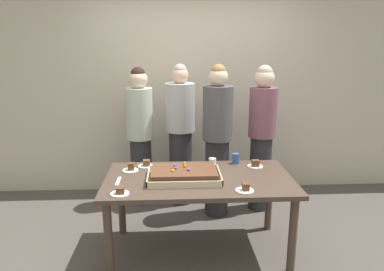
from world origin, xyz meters
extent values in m
plane|color=#4C4742|center=(0.00, 0.00, 0.00)|extent=(12.00, 12.00, 0.00)
cube|color=beige|center=(0.00, 1.60, 1.50)|extent=(8.00, 0.12, 3.00)
cube|color=#47382D|center=(0.00, 0.00, 0.71)|extent=(1.67, 0.91, 0.04)
cylinder|color=#47382D|center=(-0.76, -0.38, 0.35)|extent=(0.07, 0.07, 0.69)
cylinder|color=#47382D|center=(0.76, -0.38, 0.35)|extent=(0.07, 0.07, 0.69)
cylinder|color=#47382D|center=(-0.76, 0.38, 0.35)|extent=(0.07, 0.07, 0.69)
cylinder|color=#47382D|center=(0.76, 0.38, 0.35)|extent=(0.07, 0.07, 0.69)
cube|color=beige|center=(-0.13, -0.04, 0.74)|extent=(0.64, 0.43, 0.01)
cube|color=beige|center=(-0.13, -0.25, 0.77)|extent=(0.64, 0.01, 0.05)
cube|color=beige|center=(-0.13, 0.17, 0.77)|extent=(0.64, 0.01, 0.05)
cube|color=beige|center=(-0.45, -0.04, 0.77)|extent=(0.01, 0.43, 0.05)
cube|color=beige|center=(0.18, -0.04, 0.77)|extent=(0.01, 0.43, 0.05)
cube|color=brown|center=(-0.13, -0.04, 0.79)|extent=(0.57, 0.36, 0.08)
sphere|color=purple|center=(-0.21, -0.03, 0.84)|extent=(0.03, 0.03, 0.03)
sphere|color=orange|center=(-0.13, 0.09, 0.84)|extent=(0.03, 0.03, 0.03)
sphere|color=red|center=(-0.23, -0.03, 0.84)|extent=(0.03, 0.03, 0.03)
sphere|color=yellow|center=(-0.23, -0.09, 0.84)|extent=(0.03, 0.03, 0.03)
sphere|color=#2D84E0|center=(-0.21, 0.05, 0.84)|extent=(0.03, 0.03, 0.03)
sphere|color=orange|center=(-0.12, 0.02, 0.84)|extent=(0.03, 0.03, 0.03)
sphere|color=purple|center=(-0.10, -0.07, 0.84)|extent=(0.03, 0.03, 0.03)
cylinder|color=white|center=(0.57, 0.26, 0.74)|extent=(0.15, 0.15, 0.01)
cube|color=brown|center=(0.57, 0.25, 0.78)|extent=(0.07, 0.05, 0.06)
cylinder|color=white|center=(-0.49, 0.32, 0.74)|extent=(0.15, 0.15, 0.01)
cube|color=brown|center=(-0.49, 0.32, 0.77)|extent=(0.06, 0.07, 0.05)
cylinder|color=white|center=(-0.63, 0.20, 0.74)|extent=(0.15, 0.15, 0.01)
cube|color=brown|center=(-0.62, 0.21, 0.78)|extent=(0.05, 0.06, 0.07)
cylinder|color=white|center=(0.35, -0.33, 0.74)|extent=(0.15, 0.15, 0.01)
cube|color=brown|center=(0.36, -0.33, 0.77)|extent=(0.05, 0.06, 0.06)
cylinder|color=white|center=(-0.65, -0.34, 0.74)|extent=(0.15, 0.15, 0.01)
cube|color=brown|center=(-0.65, -0.34, 0.77)|extent=(0.06, 0.06, 0.05)
cylinder|color=white|center=(0.15, 0.24, 0.78)|extent=(0.07, 0.07, 0.10)
cylinder|color=#2D5199|center=(0.40, 0.38, 0.78)|extent=(0.07, 0.07, 0.10)
cube|color=silver|center=(-0.70, -0.07, 0.74)|extent=(0.03, 0.20, 0.01)
cylinder|color=#28282D|center=(0.26, 0.77, 0.44)|extent=(0.26, 0.26, 0.88)
cylinder|color=#4C4C51|center=(0.26, 0.77, 1.17)|extent=(0.33, 0.33, 0.58)
sphere|color=beige|center=(0.26, 0.77, 1.55)|extent=(0.20, 0.20, 0.20)
sphere|color=olive|center=(0.26, 0.77, 1.61)|extent=(0.16, 0.16, 0.16)
cylinder|color=#28282D|center=(0.78, 0.88, 0.44)|extent=(0.25, 0.25, 0.87)
cylinder|color=#7A4C5B|center=(0.78, 0.88, 1.15)|extent=(0.31, 0.31, 0.56)
sphere|color=beige|center=(0.78, 0.88, 1.53)|extent=(0.22, 0.22, 0.22)
sphere|color=#B2A899|center=(0.78, 0.88, 1.59)|extent=(0.17, 0.17, 0.17)
cylinder|color=#28282D|center=(-0.61, 1.13, 0.40)|extent=(0.25, 0.25, 0.81)
cylinder|color=#B7C6B2|center=(-0.61, 1.13, 1.10)|extent=(0.31, 0.31, 0.60)
sphere|color=beige|center=(-0.61, 1.13, 1.50)|extent=(0.22, 0.22, 0.22)
sphere|color=black|center=(-0.61, 1.13, 1.56)|extent=(0.17, 0.17, 0.17)
cylinder|color=#28282D|center=(-0.14, 1.10, 0.45)|extent=(0.27, 0.27, 0.90)
cylinder|color=#B2B2B7|center=(-0.14, 1.10, 1.18)|extent=(0.34, 0.34, 0.56)
sphere|color=beige|center=(-0.14, 1.10, 1.55)|extent=(0.20, 0.20, 0.20)
sphere|color=#B2A899|center=(-0.14, 1.10, 1.60)|extent=(0.15, 0.15, 0.15)
camera|label=1|loc=(-0.22, -3.02, 1.90)|focal=33.74mm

